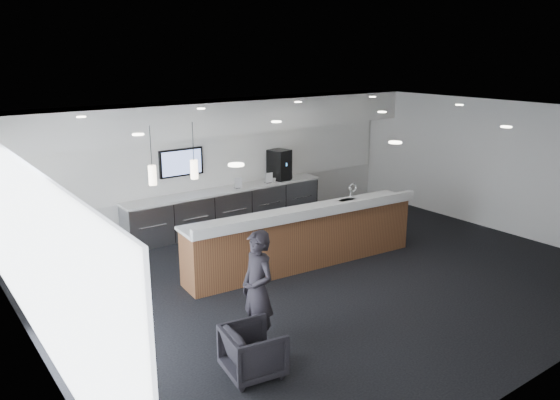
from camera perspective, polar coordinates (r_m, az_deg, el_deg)
ground at (r=10.26m, az=5.14°, el=-8.02°), size 10.00×10.00×0.00m
ceiling at (r=9.49m, az=5.57°, el=8.86°), size 10.00×8.00×0.02m
back_wall at (r=12.95m, az=-6.46°, el=3.85°), size 10.00×0.02×3.00m
left_wall at (r=7.59m, az=-24.42°, el=-5.81°), size 0.02×8.00×3.00m
right_wall at (r=13.54m, az=21.46°, el=3.38°), size 0.02×8.00×3.00m
soffit_bulkhead at (r=12.38m, az=-5.57°, el=8.75°), size 10.00×0.90×0.70m
alcove_panel at (r=12.90m, az=-6.41°, el=4.27°), size 9.80×0.06×1.40m
window_blinds_wall at (r=7.60m, az=-24.13°, el=-5.75°), size 0.04×7.36×2.55m
back_credenza at (r=12.89m, az=-5.52°, el=-0.86°), size 5.06×0.66×0.95m
wall_tv at (r=12.38m, az=-10.28°, el=3.88°), size 1.05×0.08×0.62m
pendant_left at (r=8.92m, az=-9.68°, el=3.43°), size 0.12×0.12×0.30m
pendant_right at (r=8.64m, az=-13.83°, el=2.81°), size 0.12×0.12×0.30m
ceiling_can_lights at (r=9.49m, az=5.57°, el=8.68°), size 7.00×5.00×0.02m
service_counter at (r=10.58m, az=2.48°, el=-3.89°), size 4.96×1.21×1.49m
coffee_machine at (r=13.55m, az=-0.07°, el=3.71°), size 0.52×0.60×0.75m
info_sign_left at (r=12.76m, az=-4.36°, el=1.78°), size 0.18×0.06×0.25m
info_sign_right at (r=13.25m, az=-1.15°, el=2.33°), size 0.19×0.05×0.25m
armchair at (r=7.28m, az=-2.83°, el=-15.49°), size 0.83×0.81×0.66m
lounge_guest at (r=7.70m, az=-2.33°, el=-9.32°), size 0.41×0.63×1.70m
cup_0 at (r=13.72m, az=1.29°, el=2.43°), size 0.09×0.09×0.09m
cup_1 at (r=13.64m, az=0.82°, el=2.35°), size 0.13×0.13×0.09m
cup_2 at (r=13.55m, az=0.35°, el=2.28°), size 0.11×0.11×0.09m
cup_3 at (r=13.47m, az=-0.13°, el=2.20°), size 0.12×0.12×0.09m
cup_4 at (r=13.39m, az=-0.61°, el=2.11°), size 0.12×0.12×0.09m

